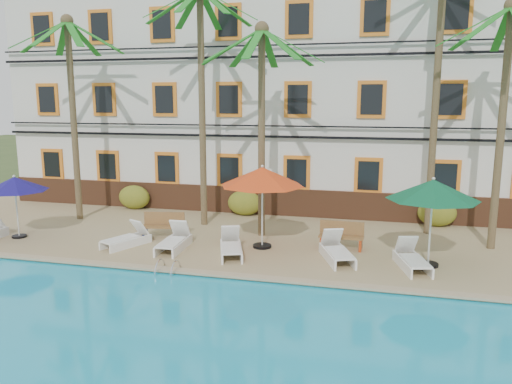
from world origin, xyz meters
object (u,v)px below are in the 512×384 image
(palm_a, at_px, (72,91))
(umbrella_blue, at_px, (15,184))
(umbrella_green, at_px, (433,190))
(lounger_d, at_px, (231,246))
(bench_right, at_px, (341,235))
(palm_d, at_px, (438,58))
(lounger_f, at_px, (412,259))
(palm_b, at_px, (201,76))
(pool_ladder, at_px, (168,272))
(lounger_e, at_px, (337,251))
(umbrella_red, at_px, (262,177))
(bench_left, at_px, (163,225))
(palm_e, at_px, (504,92))
(lounger_b, at_px, (127,238))
(lounger_c, at_px, (174,241))
(palm_c, at_px, (262,101))

(palm_a, bearing_deg, umbrella_blue, -98.75)
(palm_a, height_order, umbrella_green, palm_a)
(lounger_d, height_order, bench_right, bench_right)
(palm_d, relative_size, lounger_d, 5.20)
(umbrella_green, relative_size, lounger_f, 1.39)
(palm_b, distance_m, umbrella_green, 9.66)
(palm_a, xyz_separation_m, bench_right, (11.15, -1.64, -4.86))
(bench_right, relative_size, pool_ladder, 2.03)
(palm_a, xyz_separation_m, pool_ladder, (6.38, -5.27, -5.33))
(palm_d, height_order, lounger_e, palm_d)
(palm_d, distance_m, umbrella_red, 7.70)
(palm_d, relative_size, bench_left, 6.63)
(umbrella_blue, relative_size, lounger_d, 1.17)
(palm_e, xyz_separation_m, lounger_b, (-12.19, -2.76, -4.96))
(umbrella_green, relative_size, lounger_c, 1.40)
(palm_d, distance_m, pool_ladder, 11.99)
(palm_e, bearing_deg, lounger_b, -167.25)
(pool_ladder, bearing_deg, palm_c, 69.29)
(lounger_c, bearing_deg, palm_a, 151.00)
(palm_c, bearing_deg, palm_a, 175.29)
(palm_a, relative_size, pool_ladder, 11.20)
(lounger_b, distance_m, lounger_f, 9.46)
(palm_a, bearing_deg, pool_ladder, -39.54)
(lounger_c, height_order, lounger_e, lounger_e)
(umbrella_red, bearing_deg, palm_a, 165.63)
(umbrella_blue, height_order, bench_right, umbrella_blue)
(palm_e, xyz_separation_m, lounger_d, (-8.39, -2.87, -4.94))
(umbrella_green, height_order, lounger_b, umbrella_green)
(umbrella_blue, relative_size, pool_ladder, 3.13)
(umbrella_green, bearing_deg, lounger_d, -175.94)
(lounger_d, bearing_deg, umbrella_red, 53.89)
(palm_b, relative_size, lounger_f, 4.70)
(lounger_e, bearing_deg, lounger_b, -178.56)
(lounger_b, bearing_deg, palm_b, 66.10)
(umbrella_green, bearing_deg, umbrella_blue, -178.79)
(palm_e, height_order, lounger_e, palm_e)
(lounger_f, bearing_deg, palm_c, 154.45)
(palm_a, relative_size, umbrella_blue, 3.58)
(lounger_b, relative_size, lounger_d, 0.94)
(umbrella_red, bearing_deg, palm_b, 139.88)
(palm_a, xyz_separation_m, umbrella_blue, (-0.48, -3.13, -3.35))
(palm_d, height_order, umbrella_blue, palm_d)
(pool_ladder, bearing_deg, umbrella_blue, 162.68)
(palm_b, distance_m, palm_d, 8.74)
(palm_d, distance_m, umbrella_green, 5.73)
(umbrella_green, bearing_deg, palm_a, 168.50)
(lounger_e, distance_m, pool_ladder, 5.27)
(palm_d, bearing_deg, umbrella_green, -94.22)
(palm_a, height_order, pool_ladder, palm_a)
(lounger_b, bearing_deg, palm_e, 12.75)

